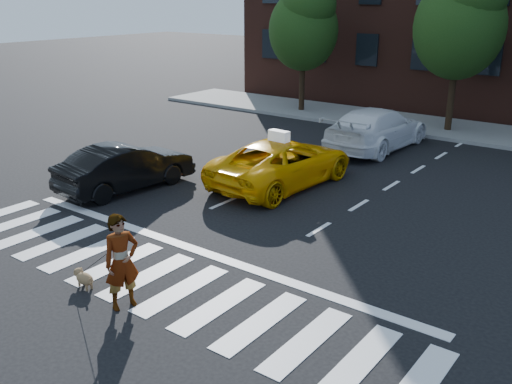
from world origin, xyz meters
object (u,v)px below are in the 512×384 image
taxi (282,162)px  dog (83,278)px  tree_left (304,21)px  black_sedan (126,167)px  tree_mid (461,16)px  white_suv (377,128)px  woman (122,262)px

taxi → dog: (0.52, -7.94, -0.51)m
tree_left → black_sedan: tree_left is taller
tree_mid → white_suv: 6.06m
black_sedan → tree_left: bearing=-74.6°
tree_left → tree_mid: (7.50, -0.00, 0.41)m
woman → dog: bearing=107.5°
dog → taxi: bearing=99.0°
white_suv → woman: (1.39, -13.80, 0.15)m
white_suv → dog: bearing=91.9°
taxi → woman: woman is taller
tree_left → woman: size_ratio=3.45×
woman → black_sedan: bearing=66.3°
woman → white_suv: bearing=23.4°
black_sedan → tree_mid: bearing=-105.6°
tree_mid → taxi: tree_mid is taller
dog → tree_left: bearing=114.3°
black_sedan → woman: 7.14m
taxi → woman: bearing=106.2°
tree_mid → dog: 18.72m
tree_mid → tree_left: bearing=180.0°
tree_left → white_suv: size_ratio=1.18×
tree_left → dog: size_ratio=10.09×
tree_left → dog: tree_left is taller
tree_left → tree_mid: tree_mid is taller
tree_left → woman: bearing=-67.4°
tree_left → black_sedan: size_ratio=1.51×
woman → dog: size_ratio=2.93×
taxi → white_suv: bearing=-90.4°
taxi → white_suv: (0.40, 5.86, 0.07)m
dog → woman: bearing=5.0°
taxi → black_sedan: size_ratio=1.22×
black_sedan → dog: size_ratio=6.67×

